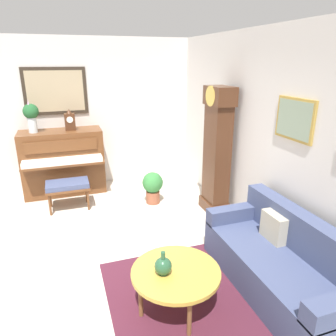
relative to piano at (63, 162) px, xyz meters
The scene contains 13 objects.
ground_plane 2.33m from the piano, ahead, with size 6.40×6.00×0.10m, color beige.
wall_left 0.92m from the piano, 150.49° to the left, with size 0.13×4.90×2.80m.
wall_back 3.54m from the piano, 49.28° to the left, with size 5.30×0.13×2.80m.
area_rug 3.75m from the piano, 16.50° to the left, with size 2.10×1.50×0.01m, color #4C1E2D.
piano is the anchor object (origin of this frame).
piano_bench 0.79m from the piano, ahead, with size 0.42×0.70×0.48m.
grandfather_clock 2.84m from the piano, 55.39° to the left, with size 0.52×0.34×2.03m.
couch 4.15m from the piano, 30.95° to the left, with size 1.90×0.80×0.84m.
coffee_table 3.59m from the piano, 15.34° to the left, with size 0.88×0.88×0.44m.
mantel_clock 0.78m from the piano, 89.44° to the left, with size 0.13×0.18×0.38m.
flower_vase 1.00m from the piano, 89.82° to the right, with size 0.26×0.26×0.58m.
green_jug 3.56m from the piano, 13.29° to the left, with size 0.17×0.17×0.24m.
potted_plant 1.76m from the piano, 55.06° to the left, with size 0.36×0.36×0.56m.
Camera 1 is at (3.65, -0.17, 2.39)m, focal length 33.75 mm.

